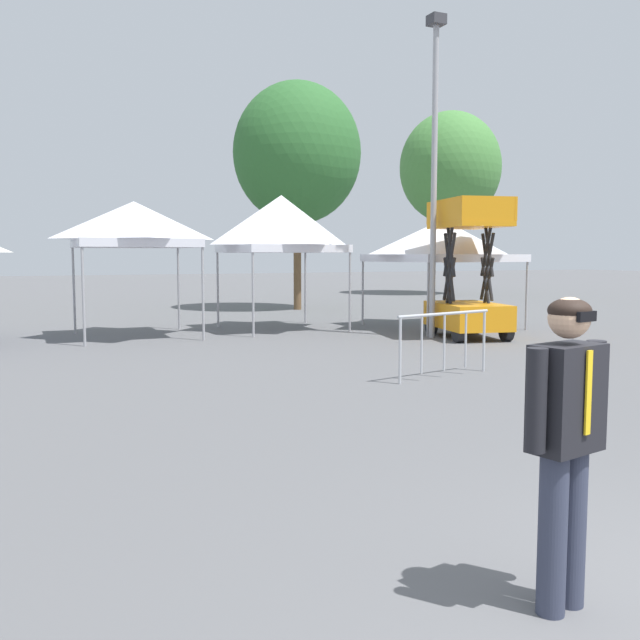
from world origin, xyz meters
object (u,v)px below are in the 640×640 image
person_foreground (566,431)px  light_pole_near_lift (434,156)px  tree_behind_tents_left (297,153)px  crowd_barrier_near_person (444,332)px  canopy_tent_behind_left (443,241)px  tree_behind_tents_center (450,168)px  canopy_tent_far_left (134,225)px  canopy_tent_right_of_center (281,224)px  scissor_lift (468,294)px

person_foreground → light_pole_near_lift: bearing=59.3°
tree_behind_tents_left → crowd_barrier_near_person: 15.38m
canopy_tent_behind_left → crowd_barrier_near_person: bearing=-124.3°
tree_behind_tents_center → tree_behind_tents_left: size_ratio=1.12×
light_pole_near_lift → canopy_tent_behind_left: bearing=50.1°
canopy_tent_far_left → canopy_tent_behind_left: size_ratio=0.95×
canopy_tent_far_left → tree_behind_tents_center: 22.05m
canopy_tent_behind_left → crowd_barrier_near_person: 8.21m
canopy_tent_right_of_center → canopy_tent_behind_left: size_ratio=1.04×
light_pole_near_lift → crowd_barrier_near_person: light_pole_near_lift is taller
canopy_tent_far_left → tree_behind_tents_center: size_ratio=0.36×
canopy_tent_right_of_center → light_pole_near_lift: 4.47m
crowd_barrier_near_person → scissor_lift: bearing=49.6°
canopy_tent_behind_left → scissor_lift: (-0.81, -2.27, -1.34)m
canopy_tent_behind_left → light_pole_near_lift: size_ratio=0.46×
light_pole_near_lift → tree_behind_tents_center: tree_behind_tents_center is taller
canopy_tent_right_of_center → canopy_tent_behind_left: 4.45m
tree_behind_tents_center → crowd_barrier_near_person: (-14.33, -20.22, -5.63)m
light_pole_near_lift → scissor_lift: bearing=-25.5°
canopy_tent_behind_left → person_foreground: 15.66m
light_pole_near_lift → crowd_barrier_near_person: 6.65m
canopy_tent_far_left → canopy_tent_behind_left: canopy_tent_far_left is taller
tree_behind_tents_left → canopy_tent_far_left: bearing=-137.8°
scissor_lift → tree_behind_tents_center: bearing=56.2°
canopy_tent_far_left → scissor_lift: 8.26m
tree_behind_tents_center → canopy_tent_far_left: bearing=-145.4°
canopy_tent_behind_left → scissor_lift: scissor_lift is taller
canopy_tent_behind_left → person_foreground: canopy_tent_behind_left is taller
person_foreground → canopy_tent_right_of_center: bearing=74.3°
canopy_tent_right_of_center → tree_behind_tents_center: 18.91m
crowd_barrier_near_person → light_pole_near_lift: bearing=58.2°
canopy_tent_far_left → scissor_lift: (7.29, -3.49, -1.68)m
canopy_tent_far_left → crowd_barrier_near_person: canopy_tent_far_left is taller
canopy_tent_behind_left → canopy_tent_far_left: bearing=171.4°
scissor_lift → light_pole_near_lift: (-0.78, 0.37, 3.30)m
canopy_tent_far_left → person_foreground: (-0.21, -14.43, -1.70)m
canopy_tent_right_of_center → tree_behind_tents_center: bearing=41.1°
tree_behind_tents_left → canopy_tent_right_of_center: bearing=-116.5°
canopy_tent_far_left → tree_behind_tents_center: tree_behind_tents_center is taller
tree_behind_tents_center → scissor_lift: bearing=-123.8°
canopy_tent_right_of_center → crowd_barrier_near_person: bearing=-92.3°
canopy_tent_far_left → person_foreground: size_ratio=1.85×
canopy_tent_far_left → crowd_barrier_near_person: (3.57, -7.87, -1.98)m
scissor_lift → tree_behind_tents_left: bearing=92.0°
canopy_tent_right_of_center → person_foreground: (-4.09, -14.59, -1.80)m
canopy_tent_far_left → scissor_lift: size_ratio=0.99×
canopy_tent_behind_left → person_foreground: (-8.31, -13.21, -1.36)m
light_pole_near_lift → tree_behind_tents_left: size_ratio=0.93×
canopy_tent_behind_left → person_foreground: size_ratio=1.95×
scissor_lift → canopy_tent_behind_left: bearing=70.4°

